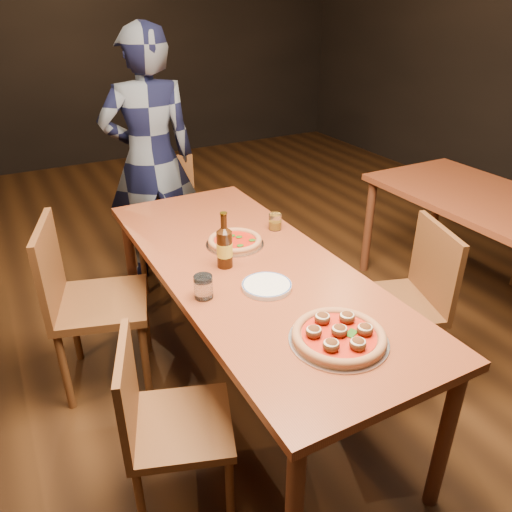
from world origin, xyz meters
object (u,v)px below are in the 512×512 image
pizza_margherita (235,241)px  water_glass (203,287)px  beer_bottle (225,248)px  pizza_meatball (339,336)px  table_main (251,278)px  chair_main_sw (101,302)px  amber_glass (275,222)px  chair_main_nw (181,424)px  diner (151,160)px  chair_end (167,222)px  chair_main_e (393,304)px  plate_stack (267,286)px

pizza_margherita → water_glass: water_glass is taller
beer_bottle → water_glass: beer_bottle is taller
pizza_meatball → pizza_margherita: size_ratio=1.25×
beer_bottle → table_main: bearing=-22.8°
pizza_margherita → chair_main_sw: bearing=161.5°
water_glass → amber_glass: 0.75m
chair_main_sw → water_glass: bearing=-134.6°
chair_main_nw → water_glass: (0.24, 0.29, 0.39)m
chair_main_sw → diner: bearing=-14.8°
chair_end → beer_bottle: 1.33m
chair_main_nw → beer_bottle: (0.43, 0.49, 0.43)m
chair_main_e → chair_main_nw: bearing=-62.6°
table_main → beer_bottle: 0.20m
chair_end → pizza_margherita: 1.13m
table_main → pizza_margherita: size_ratio=6.90×
pizza_meatball → diner: (-0.02, 2.10, 0.09)m
chair_main_sw → chair_end: chair_main_sw is taller
amber_glass → beer_bottle: bearing=-149.0°
chair_main_sw → beer_bottle: beer_bottle is taller
chair_end → plate_stack: 1.55m
chair_main_nw → plate_stack: chair_main_nw is taller
water_glass → diner: (0.29, 1.59, 0.07)m
chair_main_e → water_glass: chair_main_e is taller
table_main → plate_stack: 0.23m
chair_main_e → pizza_meatball: size_ratio=2.51×
chair_main_sw → diner: 1.23m
chair_end → pizza_meatball: bearing=-71.9°
chair_end → amber_glass: 1.11m
chair_main_sw → beer_bottle: size_ratio=3.71×
plate_stack → beer_bottle: size_ratio=0.82×
table_main → amber_glass: 0.43m
chair_main_e → diner: 1.87m
plate_stack → beer_bottle: bearing=105.9°
chair_main_nw → plate_stack: 0.65m
chair_main_e → water_glass: (-1.00, 0.09, 0.34)m
chair_main_nw → amber_glass: amber_glass is taller
table_main → chair_end: bearing=88.9°
pizza_margherita → beer_bottle: size_ratio=1.11×
diner → table_main: bearing=96.7°
diner → chair_main_e: bearing=119.1°
chair_end → diner: bearing=122.9°
chair_main_sw → pizza_margherita: chair_main_sw is taller
water_glass → plate_stack: bearing=-13.2°
chair_end → plate_stack: chair_end is taller
diner → chair_end: bearing=110.8°
chair_end → beer_bottle: bearing=-77.7°
table_main → chair_main_nw: (-0.54, -0.44, -0.27)m
pizza_meatball → plate_stack: (-0.05, 0.44, -0.01)m
pizza_meatball → amber_glass: amber_glass is taller
beer_bottle → chair_main_nw: bearing=-131.1°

